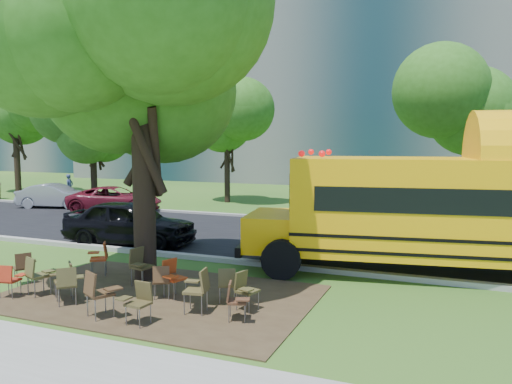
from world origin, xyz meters
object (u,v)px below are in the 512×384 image
at_px(chair_14, 172,275).
at_px(pedestrian_a, 70,187).
at_px(main_tree, 141,65).
at_px(chair_11, 163,278).
at_px(chair_1, 37,272).
at_px(chair_9, 101,255).
at_px(bg_car_red, 115,199).
at_px(chair_6, 199,286).
at_px(chair_2, 68,282).
at_px(chair_12, 245,287).
at_px(bg_car_silver, 55,196).
at_px(chair_10, 140,263).
at_px(chair_8, 24,265).
at_px(chair_5, 139,299).
at_px(chair_13, 228,281).
at_px(black_car, 130,222).
at_px(chair_7, 235,298).
at_px(chair_0, 9,278).
at_px(chair_3, 66,277).
at_px(chair_4, 98,290).

xyz_separation_m(chair_14, pedestrian_a, (-15.85, 14.18, 0.22)).
bearing_deg(main_tree, chair_11, -43.52).
distance_m(main_tree, chair_1, 5.47).
height_order(chair_9, bg_car_red, bg_car_red).
distance_m(chair_6, bg_car_red, 15.96).
height_order(chair_1, chair_9, chair_1).
relative_size(chair_2, chair_12, 1.04).
distance_m(chair_14, bg_car_silver, 17.41).
height_order(chair_10, chair_14, chair_10).
bearing_deg(chair_14, chair_10, -94.51).
bearing_deg(chair_9, chair_8, 103.91).
height_order(chair_5, chair_10, chair_10).
bearing_deg(chair_5, chair_6, -123.69).
bearing_deg(chair_13, chair_1, 170.89).
height_order(chair_8, black_car, black_car).
distance_m(chair_5, black_car, 7.72).
bearing_deg(chair_14, chair_13, 112.77).
xyz_separation_m(chair_13, bg_car_silver, (-15.02, 10.65, 0.14)).
bearing_deg(chair_7, chair_5, -83.08).
xyz_separation_m(chair_1, chair_8, (-1.05, 0.62, -0.07)).
xyz_separation_m(chair_0, chair_6, (4.41, 0.72, 0.10)).
bearing_deg(chair_9, chair_0, 130.19).
relative_size(chair_2, chair_3, 1.03).
relative_size(chair_0, chair_13, 0.97).
bearing_deg(chair_3, chair_11, -117.14).
height_order(chair_0, black_car, black_car).
bearing_deg(bg_car_silver, pedestrian_a, 17.99).
xyz_separation_m(chair_3, chair_13, (3.48, 1.09, -0.02)).
bearing_deg(chair_1, chair_8, 170.25).
height_order(chair_8, chair_13, chair_8).
height_order(chair_12, bg_car_red, bg_car_red).
distance_m(main_tree, chair_3, 5.32).
height_order(chair_1, chair_10, chair_10).
bearing_deg(main_tree, chair_2, -98.84).
height_order(chair_8, bg_car_red, bg_car_red).
bearing_deg(chair_3, black_car, -26.50).
relative_size(chair_0, chair_11, 0.99).
height_order(chair_0, chair_8, chair_8).
relative_size(chair_7, chair_11, 0.99).
height_order(chair_8, chair_14, chair_14).
distance_m(chair_13, bg_car_red, 15.60).
relative_size(chair_2, chair_10, 0.92).
bearing_deg(black_car, chair_5, -148.46).
bearing_deg(chair_11, chair_8, 155.60).
distance_m(chair_5, chair_14, 1.68).
height_order(chair_6, bg_car_red, bg_car_red).
bearing_deg(chair_7, chair_9, -130.49).
bearing_deg(pedestrian_a, chair_4, -140.06).
bearing_deg(chair_8, pedestrian_a, 71.99).
relative_size(chair_9, bg_car_red, 0.19).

